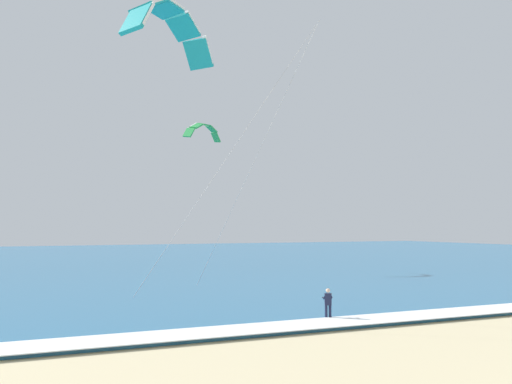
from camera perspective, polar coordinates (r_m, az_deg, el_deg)
name	(u,v)px	position (r m, az deg, el deg)	size (l,w,h in m)	color
sea	(116,260)	(86.05, -13.16, -6.27)	(200.00, 120.00, 0.20)	teal
surf_foam	(371,319)	(31.25, 10.87, -11.73)	(200.00, 2.65, 0.04)	white
surfboard	(328,321)	(31.43, 6.85, -12.07)	(1.01, 1.45, 0.09)	#239EC6
kitesurfer	(328,303)	(31.32, 6.84, -10.41)	(0.67, 0.66, 1.69)	#191E38
kite_primary	(169,24)	(36.71, -8.25, 15.49)	(9.64, 9.86, 16.66)	teal
kite_distant	(203,130)	(66.26, -5.02, 5.89)	(5.05, 3.29, 1.92)	green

